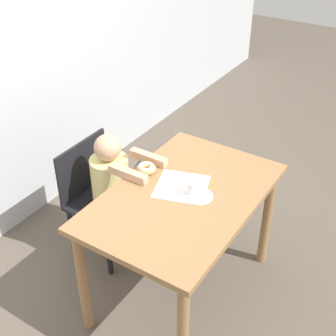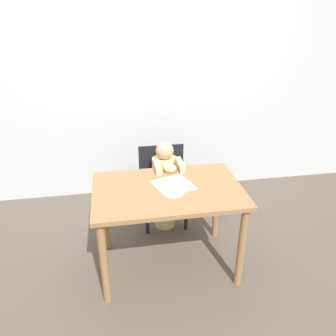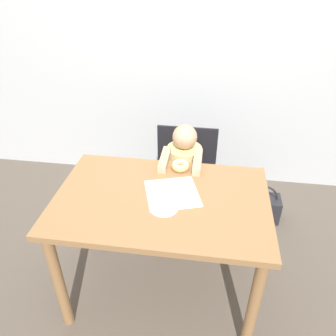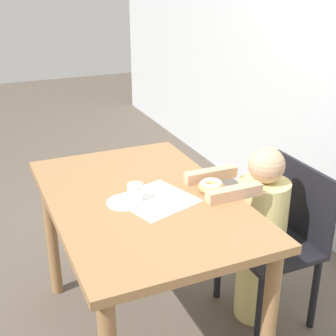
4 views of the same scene
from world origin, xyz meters
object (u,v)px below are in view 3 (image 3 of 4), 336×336
child_figure (183,182)px  cup (165,197)px  donut (180,165)px  handbag (260,207)px  chair (185,177)px

child_figure → cup: (-0.04, -0.61, 0.34)m
cup → donut: bearing=82.7°
child_figure → donut: 0.42m
handbag → cup: (-0.67, -0.84, 0.69)m
donut → cup: 0.34m
donut → handbag: donut is taller
child_figure → cup: child_figure is taller
chair → donut: bearing=-89.6°
donut → cup: cup is taller
chair → cup: cup is taller
child_figure → chair: bearing=90.0°
child_figure → donut: bearing=-89.4°
chair → cup: size_ratio=10.25×
child_figure → cup: size_ratio=11.86×
chair → handbag: chair is taller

